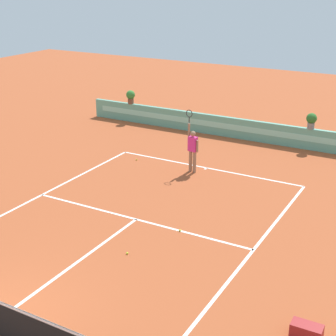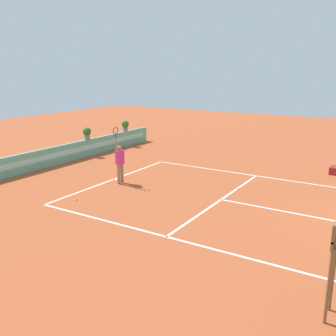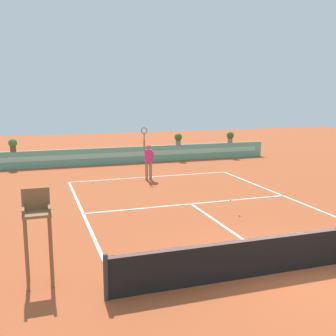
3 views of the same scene
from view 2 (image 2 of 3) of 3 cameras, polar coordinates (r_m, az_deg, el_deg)
The scene contains 10 objects.
ground_plane at distance 15.31m, azimuth 9.26°, elevation -4.90°, with size 60.00×60.00×0.00m, color #A84C28.
court_lines at distance 15.58m, azimuth 6.82°, elevation -4.46°, with size 8.32×11.94×0.01m.
back_wall_barrier at distance 21.22m, azimuth -17.50°, elevation 1.47°, with size 18.00×0.21×1.00m.
gear_bag at distance 20.68m, azimuth 23.34°, elevation -0.30°, with size 0.70×0.36×0.36m, color maroon.
tennis_player at distance 17.31m, azimuth -7.15°, elevation 1.06°, with size 0.62×0.27×2.58m.
tennis_ball_near_baseline at distance 16.91m, azimuth 10.31°, elevation -2.96°, with size 0.07×0.07×0.07m, color #CCE033.
tennis_ball_mid_court at distance 15.66m, azimuth -13.38°, elevation -4.54°, with size 0.07×0.07×0.07m, color #CCE033.
tennis_ball_by_sideline at distance 15.71m, azimuth 16.18°, elevation -4.67°, with size 0.07×0.07×0.07m, color #CCE033.
potted_plant_far_right at distance 25.85m, azimuth -6.36°, elevation 6.34°, with size 0.48×0.48×0.72m.
potted_plant_right at distance 23.13m, azimuth -11.92°, elevation 5.17°, with size 0.48×0.48×0.72m.
Camera 2 is at (-13.41, 0.58, 5.03)m, focal length 41.13 mm.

